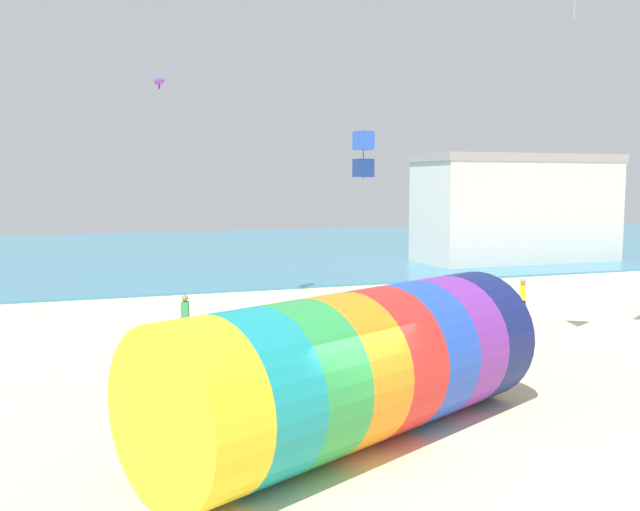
{
  "coord_description": "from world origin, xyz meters",
  "views": [
    {
      "loc": [
        -4.91,
        -11.65,
        5.19
      ],
      "look_at": [
        0.3,
        3.12,
        3.54
      ],
      "focal_mm": 40.0,
      "sensor_mm": 36.0,
      "label": 1
    }
  ],
  "objects_px": {
    "kite_handler": "(477,349)",
    "cooler_box": "(483,387)",
    "kite_blue_box": "(363,154)",
    "bystander_mid_beach": "(522,299)",
    "giant_inflatable_tube": "(354,367)",
    "kite_purple_parafoil": "(159,81)",
    "bystander_near_water": "(185,319)"
  },
  "relations": [
    {
      "from": "kite_blue_box",
      "to": "kite_purple_parafoil",
      "type": "distance_m",
      "value": 7.39
    },
    {
      "from": "kite_blue_box",
      "to": "bystander_mid_beach",
      "type": "relative_size",
      "value": 1.11
    },
    {
      "from": "kite_purple_parafoil",
      "to": "bystander_near_water",
      "type": "relative_size",
      "value": 0.48
    },
    {
      "from": "giant_inflatable_tube",
      "to": "kite_blue_box",
      "type": "xyz_separation_m",
      "value": [
        4.64,
        10.63,
        4.61
      ]
    },
    {
      "from": "kite_purple_parafoil",
      "to": "cooler_box",
      "type": "height_order",
      "value": "kite_purple_parafoil"
    },
    {
      "from": "giant_inflatable_tube",
      "to": "cooler_box",
      "type": "height_order",
      "value": "giant_inflatable_tube"
    },
    {
      "from": "kite_handler",
      "to": "cooler_box",
      "type": "relative_size",
      "value": 3.16
    },
    {
      "from": "kite_handler",
      "to": "cooler_box",
      "type": "distance_m",
      "value": 1.35
    },
    {
      "from": "cooler_box",
      "to": "kite_handler",
      "type": "bearing_deg",
      "value": 65.55
    },
    {
      "from": "cooler_box",
      "to": "bystander_mid_beach",
      "type": "bearing_deg",
      "value": 49.52
    },
    {
      "from": "kite_blue_box",
      "to": "cooler_box",
      "type": "xyz_separation_m",
      "value": [
        -0.49,
        -8.75,
        -5.94
      ]
    },
    {
      "from": "giant_inflatable_tube",
      "to": "bystander_mid_beach",
      "type": "bearing_deg",
      "value": 41.72
    },
    {
      "from": "bystander_near_water",
      "to": "cooler_box",
      "type": "bearing_deg",
      "value": -52.86
    },
    {
      "from": "kite_blue_box",
      "to": "bystander_near_water",
      "type": "xyz_separation_m",
      "value": [
        -6.49,
        -0.84,
        -5.33
      ]
    },
    {
      "from": "giant_inflatable_tube",
      "to": "cooler_box",
      "type": "xyz_separation_m",
      "value": [
        4.15,
        1.88,
        -1.33
      ]
    },
    {
      "from": "kite_blue_box",
      "to": "cooler_box",
      "type": "bearing_deg",
      "value": -93.23
    },
    {
      "from": "bystander_mid_beach",
      "to": "cooler_box",
      "type": "bearing_deg",
      "value": -130.48
    },
    {
      "from": "kite_handler",
      "to": "kite_purple_parafoil",
      "type": "relative_size",
      "value": 2.15
    },
    {
      "from": "giant_inflatable_tube",
      "to": "bystander_mid_beach",
      "type": "relative_size",
      "value": 6.09
    },
    {
      "from": "kite_handler",
      "to": "bystander_near_water",
      "type": "bearing_deg",
      "value": 133.48
    },
    {
      "from": "giant_inflatable_tube",
      "to": "kite_blue_box",
      "type": "height_order",
      "value": "kite_blue_box"
    },
    {
      "from": "kite_purple_parafoil",
      "to": "bystander_near_water",
      "type": "height_order",
      "value": "kite_purple_parafoil"
    },
    {
      "from": "kite_blue_box",
      "to": "kite_handler",
      "type": "bearing_deg",
      "value": -90.03
    },
    {
      "from": "bystander_mid_beach",
      "to": "cooler_box",
      "type": "xyz_separation_m",
      "value": [
        -6.51,
        -7.63,
        -0.6
      ]
    },
    {
      "from": "giant_inflatable_tube",
      "to": "kite_purple_parafoil",
      "type": "xyz_separation_m",
      "value": [
        -2.42,
        10.46,
        6.8
      ]
    },
    {
      "from": "kite_blue_box",
      "to": "bystander_near_water",
      "type": "bearing_deg",
      "value": -172.66
    },
    {
      "from": "giant_inflatable_tube",
      "to": "kite_purple_parafoil",
      "type": "distance_m",
      "value": 12.71
    },
    {
      "from": "kite_purple_parafoil",
      "to": "cooler_box",
      "type": "distance_m",
      "value": 13.53
    },
    {
      "from": "bystander_near_water",
      "to": "bystander_mid_beach",
      "type": "relative_size",
      "value": 1.02
    },
    {
      "from": "kite_handler",
      "to": "bystander_mid_beach",
      "type": "height_order",
      "value": "kite_handler"
    },
    {
      "from": "giant_inflatable_tube",
      "to": "kite_handler",
      "type": "height_order",
      "value": "giant_inflatable_tube"
    },
    {
      "from": "giant_inflatable_tube",
      "to": "kite_handler",
      "type": "distance_m",
      "value": 5.54
    }
  ]
}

